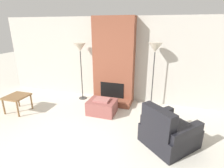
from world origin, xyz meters
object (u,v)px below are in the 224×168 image
Objects in this scene: armchair at (167,133)px; floor_lamp_right at (155,51)px; side_table at (17,98)px; ottoman at (102,107)px; floor_lamp_left at (80,50)px.

armchair is 2.24m from floor_lamp_right.
armchair is 2.17× the size of side_table.
side_table reaches higher than ottoman.
side_table is (-4.04, 0.29, 0.13)m from armchair.
floor_lamp_right reaches higher than ottoman.
ottoman is 2.10m from floor_lamp_right.
ottoman is 2.39m from side_table.
floor_lamp_left is (1.32, 1.39, 1.20)m from side_table.
ottoman is 1.89m from floor_lamp_left.
side_table is at bearing -133.52° from floor_lamp_left.
floor_lamp_left reaches higher than side_table.
floor_lamp_right is at bearing 31.81° from ottoman.
floor_lamp_right is (-0.46, 1.68, 1.40)m from armchair.
floor_lamp_left reaches higher than armchair.
armchair reaches higher than ottoman.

